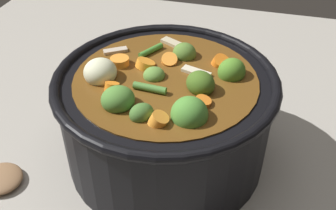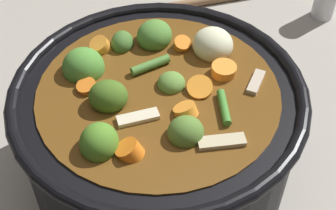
% 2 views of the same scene
% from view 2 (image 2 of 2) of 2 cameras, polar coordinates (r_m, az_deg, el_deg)
% --- Properties ---
extents(ground_plane, '(1.10, 1.10, 0.00)m').
position_cam_2_polar(ground_plane, '(0.59, -0.96, -7.98)').
color(ground_plane, '#9E998E').
extents(cooking_pot, '(0.30, 0.30, 0.16)m').
position_cam_2_polar(cooking_pot, '(0.53, -1.09, -3.13)').
color(cooking_pot, black).
rests_on(cooking_pot, ground_plane).
extents(wooden_spoon, '(0.25, 0.22, 0.02)m').
position_cam_2_polar(wooden_spoon, '(0.78, 6.02, 8.99)').
color(wooden_spoon, olive).
rests_on(wooden_spoon, ground_plane).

